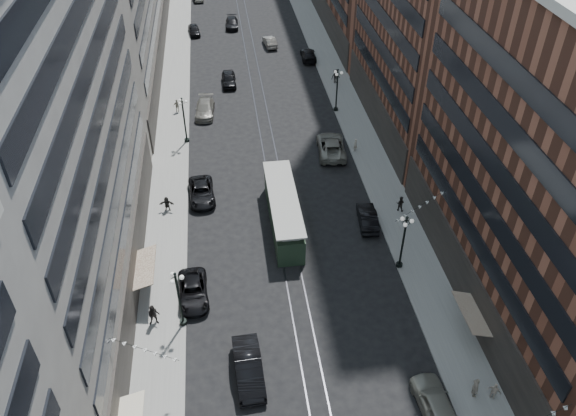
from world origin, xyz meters
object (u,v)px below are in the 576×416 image
pedestrian_5 (167,204)px  car_11 (331,146)px  pedestrian_6 (177,106)px  pedestrian_7 (400,204)px  lamppost_se_mid (337,89)px  car_12 (308,55)px  car_7 (202,192)px  streetcar (283,212)px  pedestrian_2 (154,315)px  car_9 (194,30)px  lamppost_se_far (403,240)px  pedestrian_9 (336,76)px  car_4 (436,405)px  car_10 (368,218)px  car_8 (205,109)px  car_5 (249,368)px  pedestrian_4 (475,388)px  pedestrian_8 (355,145)px  pedestrian_extra_0 (494,391)px  car_2 (193,291)px  car_13 (229,79)px  lamppost_sw_mid (184,119)px  lamppost_sw_far (179,297)px  car_14 (270,42)px

pedestrian_5 → car_11: bearing=31.1°
pedestrian_6 → pedestrian_7: bearing=125.9°
lamppost_se_mid → car_12: bearing=93.4°
car_7 → streetcar: bearing=-37.1°
pedestrian_2 → car_11: size_ratio=0.30×
car_9 → pedestrian_5: 45.55m
pedestrian_2 → car_11: pedestrian_2 is taller
lamppost_se_far → pedestrian_9: 35.63m
car_4 → car_10: car_4 is taller
pedestrian_2 → car_8: pedestrian_2 is taller
lamppost_se_mid → car_9: bearing=122.2°
car_5 → pedestrian_4: pedestrian_4 is taller
pedestrian_9 → lamppost_se_far: bearing=-107.8°
pedestrian_8 → pedestrian_extra_0: bearing=61.4°
pedestrian_9 → pedestrian_extra_0: bearing=-104.0°
streetcar → car_10: 7.95m
car_2 → lamppost_se_far: bearing=1.1°
car_4 → pedestrian_9: (3.01, 49.35, 0.22)m
pedestrian_8 → pedestrian_extra_0: size_ratio=0.99×
car_13 → pedestrian_7: pedestrian_7 is taller
car_8 → pedestrian_7: size_ratio=3.29×
pedestrian_4 → car_9: (-19.04, 68.87, -0.32)m
lamppost_se_far → pedestrian_6: bearing=123.0°
pedestrian_2 → pedestrian_5: bearing=86.4°
pedestrian_5 → car_4: bearing=-46.4°
car_5 → pedestrian_5: car_5 is taller
lamppost_sw_mid → car_7: (1.61, -10.88, -2.36)m
streetcar → car_2: bearing=-135.3°
pedestrian_9 → car_10: bearing=-110.8°
lamppost_sw_mid → car_8: 7.07m
pedestrian_6 → pedestrian_7: size_ratio=1.01×
car_10 → pedestrian_9: bearing=-89.6°
pedestrian_7 → car_12: bearing=-57.3°
lamppost_se_far → pedestrian_7: lamppost_se_far is taller
lamppost_se_far → pedestrian_6: (-19.59, 30.17, -2.12)m
car_12 → car_13: (-11.96, -6.74, 0.06)m
lamppost_sw_far → car_7: 16.37m
car_4 → pedestrian_7: size_ratio=3.19×
lamppost_sw_far → pedestrian_6: bearing=92.0°
car_9 → pedestrian_extra_0: (20.26, -69.23, 0.19)m
lamppost_sw_mid → car_14: 29.43m
lamppost_se_mid → car_10: lamppost_se_mid is taller
car_8 → pedestrian_9: 18.73m
pedestrian_2 → pedestrian_6: pedestrian_2 is taller
car_14 → pedestrian_7: pedestrian_7 is taller
car_5 → car_10: car_5 is taller
lamppost_se_mid → pedestrian_8: size_ratio=3.70×
streetcar → pedestrian_9: streetcar is taller
car_2 → car_9: car_9 is taller
pedestrian_7 → pedestrian_9: size_ratio=0.86×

